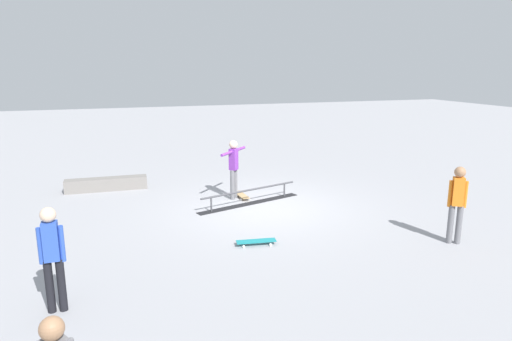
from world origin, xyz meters
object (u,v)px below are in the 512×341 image
Objects in this scene: skater_main at (234,165)px; bystander_orange_shirt at (457,201)px; bystander_blue_shirt at (52,254)px; skate_ledge at (106,184)px; loose_skateboard_teal at (256,241)px; skateboard_main at (241,195)px; grind_rail at (250,197)px.

skater_main is 1.00× the size of bystander_orange_shirt.
bystander_blue_shirt reaches higher than bystander_orange_shirt.
skater_main is at bearing 148.57° from skate_ledge.
skater_main is 1.94× the size of loose_skateboard_teal.
skate_ledge is 2.80× the size of skateboard_main.
bystander_blue_shirt is (0.77, 6.70, 0.72)m from skate_ledge.
skate_ledge reaches higher than skateboard_main.
bystander_blue_shirt is 3.93m from loose_skateboard_teal.
loose_skateboard_teal is (0.69, 3.29, 0.00)m from skateboard_main.
grind_rail is 1.87× the size of bystander_orange_shirt.
grind_rail reaches higher than skate_ledge.
skateboard_main and loose_skateboard_teal have the same top height.
skater_main is 1.00× the size of bystander_blue_shirt.
skate_ledge is at bearing 166.90° from bystander_orange_shirt.
skater_main is at bearing 89.89° from loose_skateboard_teal.
bystander_blue_shirt reaches higher than skate_ledge.
skate_ledge is 3.89m from skater_main.
skateboard_main is at bearing 156.13° from bystander_orange_shirt.
bystander_blue_shirt reaches higher than skater_main.
skateboard_main is 5.53m from bystander_orange_shirt.
bystander_blue_shirt reaches higher than grind_rail.
bystander_blue_shirt is (4.29, 4.13, 0.73)m from grind_rail.
skate_ledge is (3.52, -2.57, 0.01)m from grind_rail.
skater_main is at bearing -87.46° from skateboard_main.
bystander_blue_shirt is (7.37, 0.26, 0.00)m from bystander_orange_shirt.
grind_rail is at bearing 82.76° from loose_skateboard_teal.
skater_main is at bearing -129.41° from bystander_blue_shirt.
loose_skateboard_teal is (3.81, -1.19, -0.82)m from bystander_orange_shirt.
grind_rail is at bearing 67.87° from skater_main.
skate_ledge is 3.99m from skateboard_main.
grind_rail is 1.32× the size of skate_ledge.
bystander_blue_shirt is 1.94× the size of loose_skateboard_teal.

